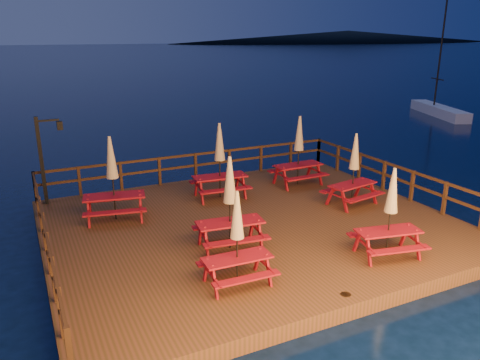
{
  "coord_description": "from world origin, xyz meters",
  "views": [
    {
      "loc": [
        -6.14,
        -11.85,
        6.0
      ],
      "look_at": [
        -0.11,
        0.6,
        1.62
      ],
      "focal_mm": 35.0,
      "sensor_mm": 36.0,
      "label": 1
    }
  ],
  "objects": [
    {
      "name": "ground",
      "position": [
        0.0,
        0.0,
        0.0
      ],
      "size": [
        500.0,
        500.0,
        0.0
      ],
      "primitive_type": "plane",
      "color": "black",
      "rests_on": "ground"
    },
    {
      "name": "picnic_table_5",
      "position": [
        0.06,
        2.57,
        1.79
      ],
      "size": [
        2.0,
        1.7,
        2.67
      ],
      "rotation": [
        0.0,
        0.0,
        -0.1
      ],
      "color": "maroon",
      "rests_on": "deck"
    },
    {
      "name": "picnic_table_1",
      "position": [
        -1.33,
        -1.3,
        1.73
      ],
      "size": [
        1.96,
        1.68,
        2.57
      ],
      "rotation": [
        0.0,
        0.0,
        -0.12
      ],
      "color": "maroon",
      "rests_on": "deck"
    },
    {
      "name": "picnic_table_3",
      "position": [
        -1.98,
        -3.11,
        1.59
      ],
      "size": [
        1.64,
        1.37,
        2.28
      ],
      "rotation": [
        0.0,
        0.0,
        -0.04
      ],
      "color": "maroon",
      "rests_on": "deck"
    },
    {
      "name": "railing",
      "position": [
        0.0,
        1.78,
        1.16
      ],
      "size": [
        11.8,
        9.75,
        1.1
      ],
      "color": "#372011",
      "rests_on": "deck"
    },
    {
      "name": "headland_right",
      "position": [
        185.0,
        230.0,
        3.5
      ],
      "size": [
        230.4,
        86.4,
        7.0
      ],
      "primitive_type": "ellipsoid",
      "color": "black",
      "rests_on": "ground"
    },
    {
      "name": "picnic_table_4",
      "position": [
        3.81,
        -0.03,
        1.68
      ],
      "size": [
        1.93,
        1.68,
        2.46
      ],
      "rotation": [
        0.0,
        0.0,
        0.17
      ],
      "color": "maroon",
      "rests_on": "deck"
    },
    {
      "name": "deck",
      "position": [
        0.0,
        0.0,
        0.2
      ],
      "size": [
        12.0,
        10.0,
        0.4
      ],
      "primitive_type": "cube",
      "color": "#453016",
      "rests_on": "ground"
    },
    {
      "name": "deck_piles",
      "position": [
        0.0,
        0.0,
        -0.3
      ],
      "size": [
        11.44,
        9.44,
        1.4
      ],
      "color": "#372011",
      "rests_on": "ground"
    },
    {
      "name": "picnic_table_6",
      "position": [
        2.17,
        -3.51,
        1.64
      ],
      "size": [
        1.92,
        1.69,
        2.39
      ],
      "rotation": [
        0.0,
        0.0,
        -0.21
      ],
      "color": "maroon",
      "rests_on": "deck"
    },
    {
      "name": "sailboat",
      "position": [
        22.69,
        13.26,
        0.35
      ],
      "size": [
        3.77,
        7.11,
        10.64
      ],
      "rotation": [
        0.0,
        0.0,
        -0.38
      ],
      "color": "white",
      "rests_on": "ground"
    },
    {
      "name": "lamp_post",
      "position": [
        -5.39,
        4.55,
        2.2
      ],
      "size": [
        0.85,
        0.18,
        3.0
      ],
      "color": "black",
      "rests_on": "deck"
    },
    {
      "name": "picnic_table_0",
      "position": [
        -3.71,
        2.11,
        1.78
      ],
      "size": [
        2.12,
        1.87,
        2.65
      ],
      "rotation": [
        0.0,
        0.0,
        -0.2
      ],
      "color": "maroon",
      "rests_on": "deck"
    },
    {
      "name": "picnic_table_2",
      "position": [
        3.34,
        2.63,
        1.78
      ],
      "size": [
        1.88,
        1.55,
        2.65
      ],
      "rotation": [
        0.0,
        0.0,
        0.02
      ],
      "color": "maroon",
      "rests_on": "deck"
    }
  ]
}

